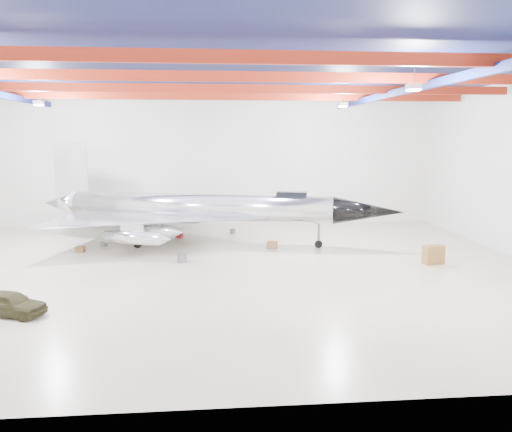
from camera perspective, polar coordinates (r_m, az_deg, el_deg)
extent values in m
plane|color=#B9AE93|center=(28.94, -7.01, -6.08)|extent=(40.00, 40.00, 0.00)
plane|color=silver|center=(43.00, -6.50, 6.28)|extent=(40.00, 0.00, 40.00)
plane|color=#0A0F38|center=(28.18, -7.46, 16.07)|extent=(40.00, 40.00, 0.00)
cube|color=maroon|center=(19.19, -8.55, 17.62)|extent=(39.50, 0.25, 0.50)
cube|color=maroon|center=(25.13, -7.71, 15.56)|extent=(39.50, 0.25, 0.50)
cube|color=maroon|center=(31.09, -7.21, 14.29)|extent=(39.50, 0.25, 0.50)
cube|color=maroon|center=(37.07, -6.87, 13.43)|extent=(39.50, 0.25, 0.50)
cube|color=#0E1954|center=(30.12, 16.75, 13.59)|extent=(0.25, 29.50, 0.40)
cube|color=silver|center=(23.80, 17.58, 13.91)|extent=(0.55, 0.55, 0.25)
cube|color=silver|center=(35.76, -23.59, 11.80)|extent=(0.55, 0.55, 0.25)
cube|color=silver|center=(35.17, 9.92, 12.46)|extent=(0.55, 0.55, 0.25)
cylinder|color=silver|center=(35.48, -6.45, 1.04)|extent=(18.50, 6.85, 1.87)
cone|color=black|center=(33.97, 12.75, 0.52)|extent=(5.00, 3.06, 1.87)
cone|color=silver|center=(39.96, -21.36, 1.36)|extent=(3.20, 2.56, 1.87)
cube|color=silver|center=(39.25, -20.40, 4.86)|extent=(2.55, 0.81, 4.21)
cube|color=black|center=(34.03, 4.13, 2.40)|extent=(2.18, 1.28, 0.47)
cylinder|color=silver|center=(31.94, -13.93, -2.44)|extent=(3.65, 1.77, 0.84)
cylinder|color=silver|center=(34.04, -12.31, -1.68)|extent=(3.65, 1.77, 0.84)
cylinder|color=silver|center=(39.19, -9.14, -0.20)|extent=(3.65, 1.77, 0.84)
cylinder|color=silver|center=(41.37, -8.05, 0.30)|extent=(3.65, 1.77, 0.84)
cylinder|color=#59595B|center=(34.30, 7.18, -2.26)|extent=(0.17, 0.17, 1.68)
cylinder|color=black|center=(34.42, 7.16, -3.21)|extent=(0.56, 0.34, 0.52)
cylinder|color=#59595B|center=(34.92, -13.40, -2.24)|extent=(0.17, 0.17, 1.68)
cylinder|color=black|center=(35.03, -13.37, -3.17)|extent=(0.56, 0.34, 0.52)
cylinder|color=#59595B|center=(39.16, -10.64, -0.95)|extent=(0.17, 0.17, 1.68)
cylinder|color=black|center=(39.26, -10.62, -1.78)|extent=(0.56, 0.34, 0.52)
imported|color=#332F19|center=(23.84, -26.30, -8.94)|extent=(3.35, 2.18, 1.06)
cube|color=brown|center=(31.64, 19.60, -4.19)|extent=(1.34, 0.88, 1.12)
cube|color=olive|center=(34.96, -19.43, -3.59)|extent=(0.57, 0.47, 0.37)
cube|color=maroon|center=(38.14, -8.74, -2.19)|extent=(0.58, 0.52, 0.33)
cylinder|color=#59595B|center=(30.62, -8.46, -4.79)|extent=(0.56, 0.56, 0.49)
cube|color=olive|center=(34.01, 1.85, -3.33)|extent=(0.81, 0.73, 0.47)
cube|color=#59595B|center=(36.29, -16.99, -3.10)|extent=(0.48, 0.44, 0.27)
cylinder|color=#59595B|center=(39.30, -2.68, -1.72)|extent=(0.51, 0.51, 0.39)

